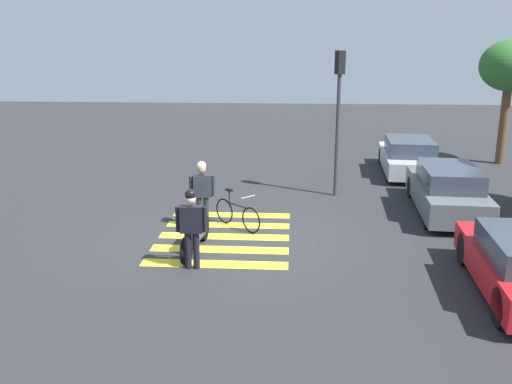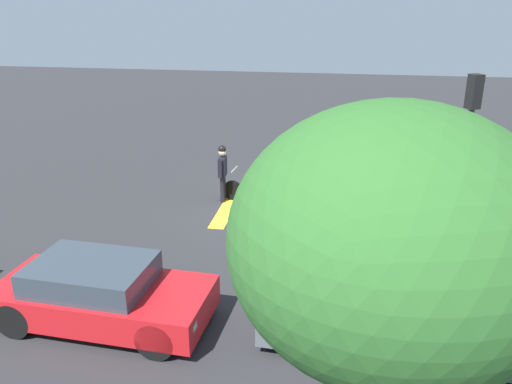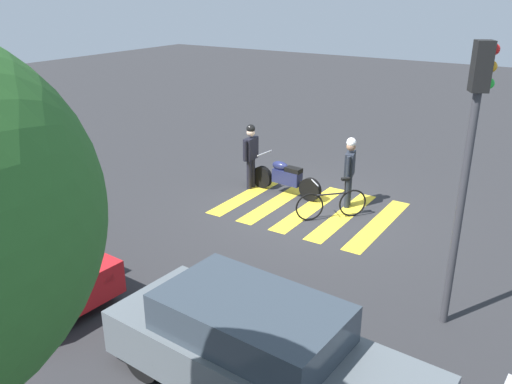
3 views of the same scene
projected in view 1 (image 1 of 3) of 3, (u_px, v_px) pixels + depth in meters
name	position (u px, v px, depth m)	size (l,w,h in m)	color
ground_plane	(224.00, 237.00, 14.19)	(60.00, 60.00, 0.00)	#2B2B2D
police_motorcycle	(195.00, 233.00, 13.13)	(2.17, 0.62, 1.02)	black
leaning_bicycle	(237.00, 214.00, 14.76)	(1.26, 1.30, 1.00)	black
officer_on_foot	(202.00, 189.00, 14.66)	(0.32, 0.65, 1.79)	#1E232D
officer_by_motorcycle	(191.00, 223.00, 11.97)	(0.24, 0.67, 1.79)	black
crosswalk_stripes	(224.00, 236.00, 14.19)	(4.05, 3.29, 0.01)	yellow
car_silver_sedan	(409.00, 157.00, 20.67)	(4.44, 2.08, 1.32)	black
car_grey_coupe	(447.00, 190.00, 15.96)	(4.63, 1.93, 1.39)	black
traffic_light_pole	(338.00, 101.00, 17.14)	(0.36, 0.32, 4.50)	#38383D
street_tree_near	(510.00, 68.00, 21.45)	(2.29, 2.29, 4.81)	brown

